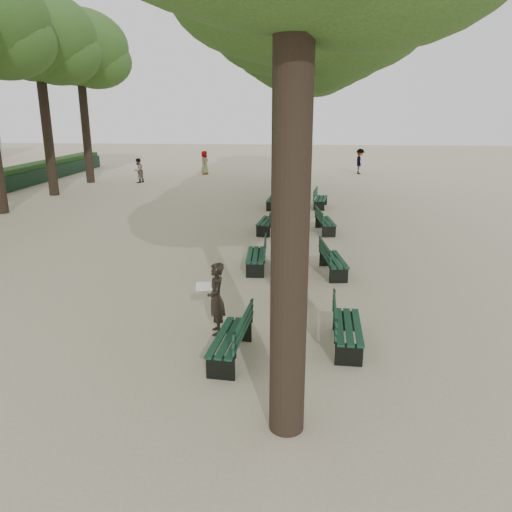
{
  "coord_description": "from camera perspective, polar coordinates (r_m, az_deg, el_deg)",
  "views": [
    {
      "loc": [
        1.61,
        -8.49,
        4.61
      ],
      "look_at": [
        0.6,
        3.0,
        1.2
      ],
      "focal_mm": 35.0,
      "sensor_mm": 36.0,
      "label": 1
    }
  ],
  "objects": [
    {
      "name": "bench_right_0",
      "position": [
        10.27,
        10.38,
        -8.81
      ],
      "size": [
        0.64,
        1.82,
        0.92
      ],
      "color": "black",
      "rests_on": "ground"
    },
    {
      "name": "pedestrian_a",
      "position": [
        33.55,
        -13.3,
        9.48
      ],
      "size": [
        0.56,
        0.82,
        1.56
      ],
      "primitive_type": "imported",
      "rotation": [
        0.0,
        0.0,
        4.36
      ],
      "color": "#262628",
      "rests_on": "ground"
    },
    {
      "name": "bench_left_3",
      "position": [
        24.19,
        2.02,
        6.13
      ],
      "size": [
        0.68,
        1.83,
        0.92
      ],
      "color": "black",
      "rests_on": "ground"
    },
    {
      "name": "bench_left_1",
      "position": [
        14.84,
        -0.0,
        -0.53
      ],
      "size": [
        0.66,
        1.83,
        0.92
      ],
      "color": "black",
      "rests_on": "ground"
    },
    {
      "name": "tree_far_5",
      "position": [
        34.49,
        -19.65,
        21.47
      ],
      "size": [
        6.0,
        6.0,
        10.45
      ],
      "color": "#33261C",
      "rests_on": "ground"
    },
    {
      "name": "bench_right_3",
      "position": [
        24.5,
        7.39,
        6.13
      ],
      "size": [
        0.79,
        1.86,
        0.92
      ],
      "color": "black",
      "rests_on": "ground"
    },
    {
      "name": "tree_central_3",
      "position": [
        21.71,
        5.16,
        24.46
      ],
      "size": [
        6.0,
        6.0,
        9.95
      ],
      "color": "#33261C",
      "rests_on": "ground"
    },
    {
      "name": "bench_left_2",
      "position": [
        19.38,
        1.23,
        3.53
      ],
      "size": [
        0.76,
        1.85,
        0.92
      ],
      "color": "black",
      "rests_on": "ground"
    },
    {
      "name": "pedestrian_b",
      "position": [
        37.86,
        11.79,
        10.53
      ],
      "size": [
        0.46,
        1.21,
        1.83
      ],
      "primitive_type": "imported",
      "rotation": [
        0.0,
        0.0,
        1.49
      ],
      "color": "#262628",
      "rests_on": "ground"
    },
    {
      "name": "bench_left_0",
      "position": [
        9.68,
        -2.95,
        -10.2
      ],
      "size": [
        0.73,
        1.84,
        0.92
      ],
      "color": "black",
      "rests_on": "ground"
    },
    {
      "name": "man_with_map",
      "position": [
        10.54,
        -4.57,
        -4.88
      ],
      "size": [
        0.66,
        0.68,
        1.56
      ],
      "color": "black",
      "rests_on": "ground"
    },
    {
      "name": "bench_right_2",
      "position": [
        19.53,
        7.92,
        3.47
      ],
      "size": [
        0.8,
        1.86,
        0.92
      ],
      "color": "black",
      "rests_on": "ground"
    },
    {
      "name": "tree_central_4",
      "position": [
        26.67,
        5.18,
        22.96
      ],
      "size": [
        6.0,
        6.0,
        9.95
      ],
      "color": "#33261C",
      "rests_on": "ground"
    },
    {
      "name": "tree_central_5",
      "position": [
        31.64,
        5.19,
        21.92
      ],
      "size": [
        6.0,
        6.0,
        9.95
      ],
      "color": "#33261C",
      "rests_on": "ground"
    },
    {
      "name": "bench_right_1",
      "position": [
        14.59,
        8.82,
        -1.04
      ],
      "size": [
        0.81,
        1.86,
        0.92
      ],
      "color": "black",
      "rests_on": "ground"
    },
    {
      "name": "pedestrian_d",
      "position": [
        37.17,
        -5.9,
        10.57
      ],
      "size": [
        0.35,
        0.83,
        1.69
      ],
      "primitive_type": "imported",
      "rotation": [
        0.0,
        0.0,
        1.55
      ],
      "color": "#262628",
      "rests_on": "ground"
    },
    {
      "name": "ground",
      "position": [
        9.8,
        -5.15,
        -11.68
      ],
      "size": [
        120.0,
        120.0,
        0.0
      ],
      "primitive_type": "plane",
      "color": "#BEAE90",
      "rests_on": "ground"
    },
    {
      "name": "tree_central_2",
      "position": [
        16.77,
        5.12,
        26.85
      ],
      "size": [
        6.0,
        6.0,
        9.95
      ],
      "color": "#33261C",
      "rests_on": "ground"
    },
    {
      "name": "tree_far_4",
      "position": [
        30.0,
        -23.81,
        21.95
      ],
      "size": [
        6.0,
        6.0,
        10.45
      ],
      "color": "#33261C",
      "rests_on": "ground"
    }
  ]
}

